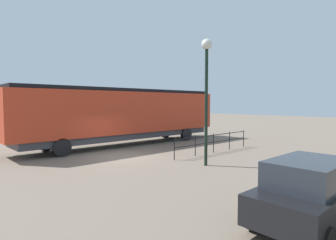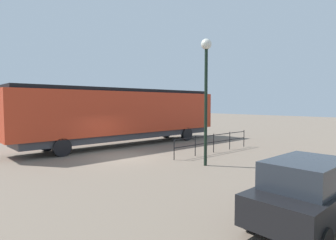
% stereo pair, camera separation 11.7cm
% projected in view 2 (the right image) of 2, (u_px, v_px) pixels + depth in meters
% --- Properties ---
extents(ground_plane, '(120.00, 120.00, 0.00)m').
position_uv_depth(ground_plane, '(121.00, 157.00, 16.35)').
color(ground_plane, '#756656').
extents(locomotive, '(2.94, 16.65, 4.22)m').
position_uv_depth(locomotive, '(131.00, 114.00, 21.25)').
color(locomotive, red).
rests_on(locomotive, ground_plane).
extents(parked_car_black, '(1.84, 4.15, 1.74)m').
position_uv_depth(parked_car_black, '(308.00, 192.00, 7.15)').
color(parked_car_black, black).
rests_on(parked_car_black, ground_plane).
extents(lamp_post, '(0.53, 0.53, 6.35)m').
position_uv_depth(lamp_post, '(206.00, 76.00, 13.83)').
color(lamp_post, black).
rests_on(lamp_post, ground_plane).
extents(platform_fence, '(0.05, 7.05, 1.22)m').
position_uv_depth(platform_fence, '(214.00, 140.00, 17.78)').
color(platform_fence, black).
rests_on(platform_fence, ground_plane).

